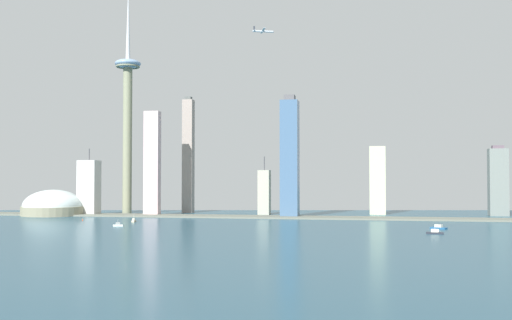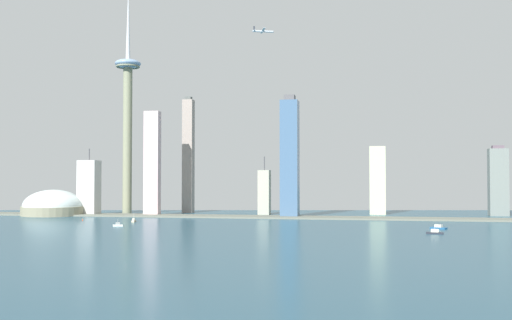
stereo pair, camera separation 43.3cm
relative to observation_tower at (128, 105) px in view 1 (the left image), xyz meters
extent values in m
plane|color=#244B5E|center=(202.64, -481.44, -163.89)|extent=(6000.00, 6000.00, 0.00)
cube|color=slate|center=(202.64, -39.87, -162.84)|extent=(868.73, 48.34, 2.11)
cylinder|color=gray|center=(0.00, 0.00, -50.93)|extent=(13.49, 13.49, 225.92)
ellipsoid|color=#819EC2|center=(0.00, 0.00, 62.03)|extent=(38.76, 38.76, 13.22)
torus|color=gray|center=(0.00, 0.00, 57.40)|extent=(35.59, 35.59, 2.64)
cone|color=silver|center=(0.00, 0.00, 126.65)|extent=(6.74, 6.74, 116.01)
cylinder|color=gray|center=(-93.82, -46.01, -157.45)|extent=(89.77, 89.77, 12.89)
ellipsoid|color=silver|center=(-93.82, -46.01, -151.01)|extent=(85.28, 85.28, 48.24)
cube|color=#456588|center=(248.02, -23.44, -83.43)|extent=(24.17, 27.35, 160.92)
cube|color=#575558|center=(248.02, -23.44, 0.88)|extent=(14.50, 16.41, 7.70)
cube|color=gray|center=(78.57, 52.93, -75.87)|extent=(16.10, 15.00, 176.05)
cube|color=#515654|center=(78.57, 52.93, 14.54)|extent=(9.66, 9.00, 4.76)
cube|color=slate|center=(536.51, 60.04, -115.99)|extent=(25.90, 19.38, 95.80)
cube|color=#61505C|center=(536.51, 60.04, -65.78)|extent=(15.54, 11.63, 4.61)
cube|color=beige|center=(48.45, -24.30, -88.79)|extent=(21.92, 13.43, 150.21)
cube|color=beige|center=(-46.70, -29.46, -124.08)|extent=(27.90, 23.05, 79.63)
cylinder|color=#4C4C51|center=(-46.70, -29.46, -75.63)|extent=(1.60, 1.60, 17.27)
cube|color=beige|center=(367.77, 63.05, -113.49)|extent=(23.27, 21.44, 100.81)
cube|color=#AFAE98|center=(203.18, 28.81, -131.20)|extent=(16.88, 19.26, 65.39)
cylinder|color=#4C4C51|center=(203.18, 28.81, -88.34)|extent=(1.60, 1.60, 20.31)
cube|color=beige|center=(71.66, -148.32, -162.84)|extent=(5.78, 12.73, 2.10)
cube|color=#EAE6C1|center=(71.66, -148.32, -160.50)|extent=(3.42, 5.78, 2.58)
cylinder|color=silver|center=(71.66, -148.32, -156.29)|extent=(0.24, 0.24, 5.83)
cube|color=silver|center=(80.08, -214.69, -162.83)|extent=(11.50, 8.38, 2.12)
cube|color=#979D9D|center=(80.08, -214.69, -160.54)|extent=(5.53, 4.68, 2.46)
cylinder|color=silver|center=(80.08, -214.69, -157.38)|extent=(0.24, 0.24, 3.86)
cube|color=#222732|center=(417.55, -241.25, -163.00)|extent=(16.83, 7.95, 1.79)
cube|color=silver|center=(417.55, -241.25, -160.66)|extent=(7.60, 5.01, 2.88)
cylinder|color=silver|center=(417.55, -241.25, -156.73)|extent=(0.24, 0.24, 4.98)
cube|color=#205384|center=(427.65, -181.49, -163.01)|extent=(17.67, 14.88, 1.77)
cube|color=beige|center=(427.65, -181.49, -160.69)|extent=(8.68, 7.83, 2.87)
cone|color=#E54C19|center=(-0.42, -139.51, -162.54)|extent=(1.49, 1.49, 2.71)
cylinder|color=silver|center=(224.81, -105.59, 74.88)|extent=(25.36, 10.86, 2.40)
sphere|color=silver|center=(237.09, -101.29, 74.88)|extent=(2.40, 2.40, 2.40)
cube|color=silver|center=(224.81, -105.59, 75.96)|extent=(12.03, 27.74, 0.50)
cube|color=silver|center=(214.49, -109.20, 75.24)|extent=(5.14, 10.03, 0.40)
cube|color=#2D333D|center=(214.49, -109.20, 78.58)|extent=(2.02, 1.12, 5.00)
camera|label=1|loc=(355.07, -840.66, -109.71)|focal=41.91mm
camera|label=2|loc=(355.49, -840.58, -109.71)|focal=41.91mm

